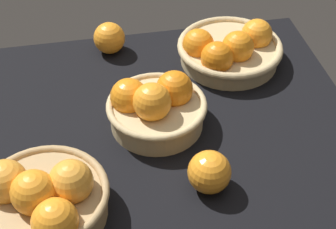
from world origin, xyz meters
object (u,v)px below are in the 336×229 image
Objects in this scene: basket_near_left at (44,199)px; loose_orange_front_gap at (209,172)px; basket_center at (155,107)px; basket_far_right at (229,49)px; loose_orange_back_gap at (109,38)px.

basket_near_left reaches higher than loose_orange_front_gap.
basket_near_left is 29.20cm from loose_orange_front_gap.
basket_far_right is at bearing 40.42° from basket_center.
basket_far_right is 28.86cm from loose_orange_back_gap.
basket_near_left is (-43.07, -37.56, 1.10)cm from basket_far_right.
basket_far_right is at bearing 41.09° from basket_near_left.
loose_orange_back_gap is at bearing 159.98° from basket_far_right.
basket_near_left reaches higher than basket_far_right.
loose_orange_front_gap is at bearing 2.66° from basket_near_left.
basket_near_left is 50.06cm from loose_orange_back_gap.
loose_orange_front_gap is (29.15, 1.35, -0.87)cm from basket_near_left.
basket_far_right is 1.11× the size of basket_near_left.
basket_far_right is at bearing -20.02° from loose_orange_back_gap.
basket_far_right is (20.68, 17.61, -0.83)cm from basket_center.
basket_center is 29.99cm from basket_near_left.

